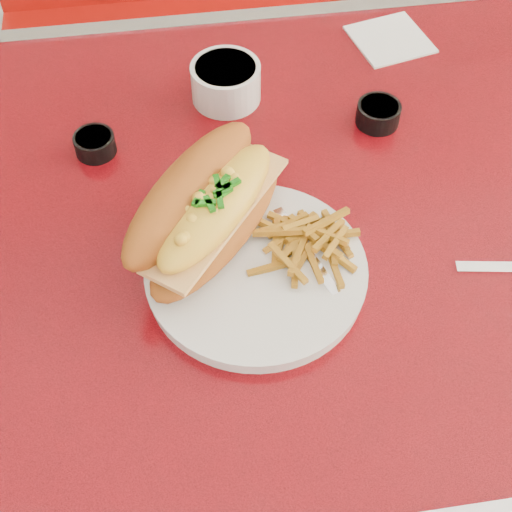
{
  "coord_description": "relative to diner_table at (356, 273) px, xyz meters",
  "views": [
    {
      "loc": [
        -0.23,
        -0.57,
        1.44
      ],
      "look_at": [
        -0.16,
        -0.1,
        0.81
      ],
      "focal_mm": 50.0,
      "sensor_mm": 36.0,
      "label": 1
    }
  ],
  "objects": [
    {
      "name": "ground",
      "position": [
        0.0,
        0.0,
        -0.61
      ],
      "size": [
        8.0,
        8.0,
        0.0
      ],
      "primitive_type": "plane",
      "color": "silver",
      "rests_on": "ground"
    },
    {
      "name": "sauce_cup_left",
      "position": [
        -0.34,
        0.13,
        0.18
      ],
      "size": [
        0.06,
        0.06,
        0.03
      ],
      "rotation": [
        0.0,
        0.0,
        0.04
      ],
      "color": "black",
      "rests_on": "diner_table"
    },
    {
      "name": "dinner_plate",
      "position": [
        -0.16,
        -0.1,
        0.17
      ],
      "size": [
        0.28,
        0.28,
        0.02
      ],
      "rotation": [
        0.0,
        0.0,
        -0.11
      ],
      "color": "silver",
      "rests_on": "diner_table"
    },
    {
      "name": "sauce_cup_right",
      "position": [
        0.04,
        0.13,
        0.18
      ],
      "size": [
        0.07,
        0.07,
        0.03
      ],
      "rotation": [
        0.0,
        0.0,
        0.24
      ],
      "color": "black",
      "rests_on": "diner_table"
    },
    {
      "name": "fries_pile",
      "position": [
        -0.1,
        -0.08,
        0.19
      ],
      "size": [
        0.11,
        0.1,
        0.03
      ],
      "primitive_type": null,
      "rotation": [
        0.0,
        0.0,
        -0.21
      ],
      "color": "#C88A22",
      "rests_on": "dinner_plate"
    },
    {
      "name": "booth_bench_far",
      "position": [
        0.0,
        0.81,
        -0.32
      ],
      "size": [
        1.2,
        0.51,
        0.9
      ],
      "color": "#A7100B",
      "rests_on": "ground"
    },
    {
      "name": "diner_table",
      "position": [
        0.0,
        0.0,
        0.0
      ],
      "size": [
        1.23,
        0.83,
        0.77
      ],
      "color": "red",
      "rests_on": "ground"
    },
    {
      "name": "gravy_ramekin",
      "position": [
        -0.15,
        0.21,
        0.19
      ],
      "size": [
        0.12,
        0.12,
        0.05
      ],
      "rotation": [
        0.0,
        0.0,
        -0.27
      ],
      "color": "silver",
      "rests_on": "diner_table"
    },
    {
      "name": "paper_napkin",
      "position": [
        0.11,
        0.31,
        0.16
      ],
      "size": [
        0.13,
        0.13,
        0.0
      ],
      "primitive_type": "cube",
      "rotation": [
        0.0,
        0.0,
        0.23
      ],
      "color": "white",
      "rests_on": "diner_table"
    },
    {
      "name": "mac_hoagie",
      "position": [
        -0.21,
        -0.04,
        0.22
      ],
      "size": [
        0.24,
        0.26,
        0.11
      ],
      "rotation": [
        0.0,
        0.0,
        0.9
      ],
      "color": "#A7561B",
      "rests_on": "dinner_plate"
    },
    {
      "name": "fork",
      "position": [
        -0.11,
        -0.06,
        0.18
      ],
      "size": [
        0.07,
        0.16,
        0.0
      ],
      "rotation": [
        0.0,
        0.0,
        1.9
      ],
      "color": "silver",
      "rests_on": "dinner_plate"
    }
  ]
}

